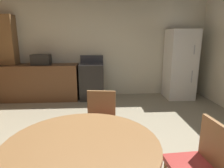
% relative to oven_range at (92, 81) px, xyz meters
% --- Properties ---
extents(ground_plane, '(14.00, 14.00, 0.00)m').
position_rel_oven_range_xyz_m(ground_plane, '(0.28, -2.70, -0.47)').
color(ground_plane, gray).
extents(wall_back, '(5.80, 0.12, 2.70)m').
position_rel_oven_range_xyz_m(wall_back, '(0.28, 0.40, 0.88)').
color(wall_back, beige).
rests_on(wall_back, ground).
extents(kitchen_counter, '(1.97, 0.60, 0.90)m').
position_rel_oven_range_xyz_m(kitchen_counter, '(-1.34, -0.00, -0.02)').
color(kitchen_counter, brown).
rests_on(kitchen_counter, ground).
extents(pantry_column, '(0.44, 0.36, 2.10)m').
position_rel_oven_range_xyz_m(pantry_column, '(-2.10, 0.18, 0.58)').
color(pantry_column, olive).
rests_on(pantry_column, ground).
extents(oven_range, '(0.60, 0.60, 1.10)m').
position_rel_oven_range_xyz_m(oven_range, '(0.00, 0.00, 0.00)').
color(oven_range, black).
rests_on(oven_range, ground).
extents(refrigerator, '(0.68, 0.68, 1.76)m').
position_rel_oven_range_xyz_m(refrigerator, '(2.28, -0.05, 0.41)').
color(refrigerator, white).
rests_on(refrigerator, ground).
extents(microwave, '(0.44, 0.32, 0.26)m').
position_rel_oven_range_xyz_m(microwave, '(-1.24, -0.00, 0.56)').
color(microwave, black).
rests_on(microwave, kitchen_counter).
extents(dining_table, '(1.23, 1.23, 0.76)m').
position_rel_oven_range_xyz_m(dining_table, '(0.07, -3.54, 0.14)').
color(dining_table, olive).
rests_on(dining_table, ground).
extents(chair_north, '(0.45, 0.45, 0.87)m').
position_rel_oven_range_xyz_m(chair_north, '(0.21, -2.54, 0.03)').
color(chair_north, olive).
rests_on(chair_north, ground).
extents(chair_east, '(0.43, 0.43, 0.87)m').
position_rel_oven_range_xyz_m(chair_east, '(1.08, -3.47, 0.03)').
color(chair_east, olive).
rests_on(chair_east, ground).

